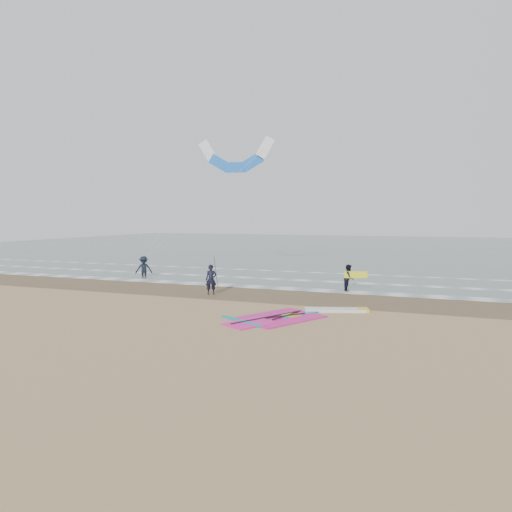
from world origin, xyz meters
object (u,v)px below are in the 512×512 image
(windsurf_rig, at_px, (296,316))
(person_wading, at_px, (144,264))
(surf_kite, at_px, (235,158))
(person_standing, at_px, (211,280))
(person_walking, at_px, (349,278))

(windsurf_rig, relative_size, person_wading, 3.21)
(windsurf_rig, distance_m, person_wading, 16.21)
(person_wading, bearing_deg, surf_kite, 11.27)
(person_standing, height_order, surf_kite, surf_kite)
(windsurf_rig, bearing_deg, person_walking, 81.49)
(person_wading, bearing_deg, person_walking, -33.43)
(surf_kite, bearing_deg, person_walking, -31.33)
(person_standing, distance_m, surf_kite, 12.47)
(person_walking, relative_size, surf_kite, 0.17)
(windsurf_rig, bearing_deg, person_standing, 147.01)
(person_walking, distance_m, surf_kite, 13.49)
(person_standing, height_order, person_wading, person_wading)
(person_walking, height_order, person_wading, person_wading)
(windsurf_rig, relative_size, surf_kite, 0.66)
(person_standing, height_order, person_walking, person_standing)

